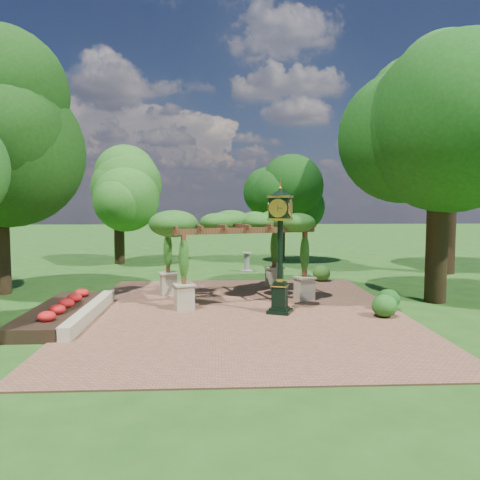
{
  "coord_description": "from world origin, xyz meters",
  "views": [
    {
      "loc": [
        -0.77,
        -13.5,
        3.51
      ],
      "look_at": [
        0.0,
        2.5,
        2.2
      ],
      "focal_mm": 35.0,
      "sensor_mm": 36.0,
      "label": 1
    }
  ],
  "objects": [
    {
      "name": "tree_north",
      "position": [
        2.94,
        13.89,
        3.94
      ],
      "size": [
        3.52,
        3.52,
        5.74
      ],
      "color": "#362515",
      "rests_on": "ground"
    },
    {
      "name": "brick_plaza",
      "position": [
        0.0,
        1.0,
        0.02
      ],
      "size": [
        10.0,
        12.0,
        0.04
      ],
      "primitive_type": "cube",
      "color": "brown",
      "rests_on": "ground"
    },
    {
      "name": "tree_west_far",
      "position": [
        -6.34,
        13.19,
        4.21
      ],
      "size": [
        3.55,
        3.55,
        6.14
      ],
      "color": "black",
      "rests_on": "ground"
    },
    {
      "name": "flower_bed",
      "position": [
        -5.5,
        0.5,
        0.18
      ],
      "size": [
        1.5,
        5.0,
        0.36
      ],
      "primitive_type": "cube",
      "color": "red",
      "rests_on": "ground"
    },
    {
      "name": "shrub_front",
      "position": [
        4.25,
        0.16,
        0.38
      ],
      "size": [
        0.91,
        0.91,
        0.68
      ],
      "primitive_type": "ellipsoid",
      "rotation": [
        0.0,
        0.0,
        0.25
      ],
      "color": "#1F5819",
      "rests_on": "brick_plaza"
    },
    {
      "name": "border_wall",
      "position": [
        -4.6,
        0.5,
        0.2
      ],
      "size": [
        0.35,
        5.0,
        0.4
      ],
      "primitive_type": "cube",
      "color": "#C6B793",
      "rests_on": "ground"
    },
    {
      "name": "tree_east_near",
      "position": [
        6.86,
        2.37,
        5.92
      ],
      "size": [
        5.46,
        5.46,
        8.6
      ],
      "color": "#2F2112",
      "rests_on": "ground"
    },
    {
      "name": "shrub_mid",
      "position": [
        4.74,
        1.14,
        0.37
      ],
      "size": [
        0.95,
        0.95,
        0.66
      ],
      "primitive_type": "ellipsoid",
      "rotation": [
        0.0,
        0.0,
        -0.38
      ],
      "color": "#164A15",
      "rests_on": "brick_plaza"
    },
    {
      "name": "shrub_back",
      "position": [
        3.78,
        6.62,
        0.39
      ],
      "size": [
        1.03,
        1.03,
        0.7
      ],
      "primitive_type": "ellipsoid",
      "rotation": [
        0.0,
        0.0,
        0.43
      ],
      "color": "#2F631C",
      "rests_on": "brick_plaza"
    },
    {
      "name": "pergola",
      "position": [
        -0.16,
        3.36,
        2.61
      ],
      "size": [
        5.75,
        4.49,
        3.18
      ],
      "rotation": [
        0.0,
        0.0,
        0.3
      ],
      "color": "tan",
      "rests_on": "brick_plaza"
    },
    {
      "name": "tree_east_far",
      "position": [
        10.43,
        8.78,
        7.66
      ],
      "size": [
        5.0,
        5.0,
        11.18
      ],
      "color": "black",
      "rests_on": "ground"
    },
    {
      "name": "sundial",
      "position": [
        0.68,
        9.74,
        0.43
      ],
      "size": [
        0.71,
        0.71,
        0.98
      ],
      "rotation": [
        0.0,
        0.0,
        -0.4
      ],
      "color": "gray",
      "rests_on": "ground"
    },
    {
      "name": "ground",
      "position": [
        0.0,
        0.0,
        0.0
      ],
      "size": [
        120.0,
        120.0,
        0.0
      ],
      "primitive_type": "plane",
      "color": "#1E4714",
      "rests_on": "ground"
    },
    {
      "name": "pedestal_clock",
      "position": [
        1.16,
        0.84,
        2.37
      ],
      "size": [
        1.0,
        1.0,
        3.95
      ],
      "rotation": [
        0.0,
        0.0,
        -0.37
      ],
      "color": "black",
      "rests_on": "brick_plaza"
    }
  ]
}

